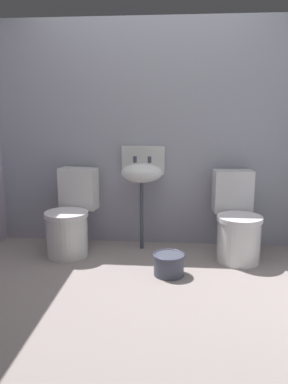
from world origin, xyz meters
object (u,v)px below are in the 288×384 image
at_px(toilet_left, 71,220).
at_px(bucket, 169,264).
at_px(sink, 142,172).
at_px(toilet_right, 237,224).

relative_size(toilet_left, bucket, 2.96).
relative_size(toilet_left, sink, 0.79).
bearing_deg(bucket, toilet_right, 35.94).
bearing_deg(toilet_right, bucket, 29.97).
height_order(toilet_left, toilet_right, same).
height_order(toilet_right, bucket, toilet_right).
bearing_deg(toilet_left, sink, -155.34).
bearing_deg(sink, toilet_right, -12.02).
distance_m(toilet_left, bucket, 1.06).
height_order(toilet_left, sink, sink).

